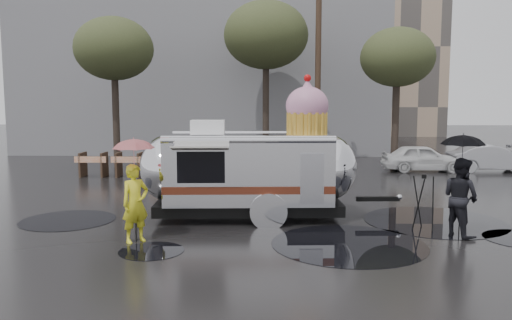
{
  "coord_description": "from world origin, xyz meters",
  "views": [
    {
      "loc": [
        0.33,
        -10.21,
        3.02
      ],
      "look_at": [
        -0.1,
        2.79,
        1.53
      ],
      "focal_mm": 35.0,
      "sensor_mm": 36.0,
      "label": 1
    }
  ],
  "objects_px": {
    "airstream_trailer": "(252,167)",
    "tripod": "(423,198)",
    "person_left": "(135,203)",
    "person_right": "(460,197)"
  },
  "relations": [
    {
      "from": "person_left",
      "to": "tripod",
      "type": "relative_size",
      "value": 1.28
    },
    {
      "from": "airstream_trailer",
      "to": "person_right",
      "type": "xyz_separation_m",
      "value": [
        4.8,
        -1.74,
        -0.44
      ]
    },
    {
      "from": "airstream_trailer",
      "to": "tripod",
      "type": "bearing_deg",
      "value": -18.49
    },
    {
      "from": "tripod",
      "to": "person_right",
      "type": "bearing_deg",
      "value": -29.86
    },
    {
      "from": "person_left",
      "to": "tripod",
      "type": "bearing_deg",
      "value": -32.25
    },
    {
      "from": "airstream_trailer",
      "to": "tripod",
      "type": "xyz_separation_m",
      "value": [
        4.15,
        -1.13,
        -0.58
      ]
    },
    {
      "from": "person_left",
      "to": "tripod",
      "type": "xyz_separation_m",
      "value": [
        6.58,
        1.32,
        -0.09
      ]
    },
    {
      "from": "airstream_trailer",
      "to": "person_left",
      "type": "xyz_separation_m",
      "value": [
        -2.43,
        -2.45,
        -0.49
      ]
    },
    {
      "from": "airstream_trailer",
      "to": "tripod",
      "type": "distance_m",
      "value": 4.34
    },
    {
      "from": "airstream_trailer",
      "to": "person_right",
      "type": "bearing_deg",
      "value": -23.17
    }
  ]
}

